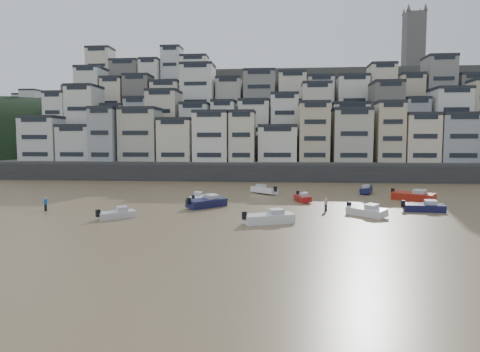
# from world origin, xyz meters

# --- Properties ---
(ground) EXTENTS (400.00, 400.00, 0.00)m
(ground) POSITION_xyz_m (0.00, 0.00, 0.00)
(ground) COLOR #90744D
(ground) RESTS_ON ground
(harbor_wall) EXTENTS (140.00, 3.00, 3.50)m
(harbor_wall) POSITION_xyz_m (10.00, 65.00, 1.75)
(harbor_wall) COLOR #38383A
(harbor_wall) RESTS_ON ground
(hillside) EXTENTS (141.04, 66.00, 50.00)m
(hillside) POSITION_xyz_m (14.73, 104.84, 13.01)
(hillside) COLOR #4C4C47
(hillside) RESTS_ON ground
(headland) EXTENTS (216.00, 135.00, 53.33)m
(headland) POSITION_xyz_m (-95.00, 135.00, 0.02)
(headland) COLOR black
(headland) RESTS_ON ground
(boat_a) EXTENTS (6.11, 4.13, 1.59)m
(boat_a) POSITION_xyz_m (10.94, 17.86, 0.80)
(boat_a) COLOR silver
(boat_a) RESTS_ON ground
(boat_b) EXTENTS (4.83, 5.06, 1.44)m
(boat_b) POSITION_xyz_m (22.01, 23.37, 0.72)
(boat_b) COLOR white
(boat_b) RESTS_ON ground
(boat_c) EXTENTS (5.62, 5.99, 1.69)m
(boat_c) POSITION_xyz_m (2.55, 28.15, 0.84)
(boat_c) COLOR #161945
(boat_c) RESTS_ON ground
(boat_d) EXTENTS (5.36, 2.13, 1.43)m
(boat_d) POSITION_xyz_m (29.72, 27.24, 0.71)
(boat_d) COLOR #161845
(boat_d) RESTS_ON ground
(boat_e) EXTENTS (2.69, 4.94, 1.28)m
(boat_e) POSITION_xyz_m (15.27, 34.75, 0.64)
(boat_e) COLOR #A01413
(boat_e) RESTS_ON ground
(boat_f) EXTENTS (1.75, 4.99, 1.35)m
(boat_f) POSITION_xyz_m (0.32, 32.87, 0.67)
(boat_f) COLOR silver
(boat_f) RESTS_ON ground
(boat_g) EXTENTS (6.45, 5.60, 1.77)m
(boat_g) POSITION_xyz_m (31.39, 37.18, 0.88)
(boat_g) COLOR #A22113
(boat_g) RESTS_ON ground
(boat_h) EXTENTS (5.25, 5.34, 1.54)m
(boat_h) POSITION_xyz_m (9.46, 43.51, 0.77)
(boat_h) COLOR white
(boat_h) RESTS_ON ground
(boat_i) EXTENTS (3.32, 5.70, 1.48)m
(boat_i) POSITION_xyz_m (26.33, 45.47, 0.74)
(boat_i) COLOR #14183E
(boat_i) RESTS_ON ground
(boat_j) EXTENTS (4.30, 4.12, 1.22)m
(boat_j) POSITION_xyz_m (-6.14, 19.30, 0.61)
(boat_j) COLOR silver
(boat_j) RESTS_ON ground
(person_blue) EXTENTS (0.44, 0.44, 1.74)m
(person_blue) POSITION_xyz_m (-16.90, 23.42, 0.87)
(person_blue) COLOR #1857B4
(person_blue) RESTS_ON ground
(person_pink) EXTENTS (0.44, 0.44, 1.74)m
(person_pink) POSITION_xyz_m (17.72, 26.45, 0.87)
(person_pink) COLOR #D09793
(person_pink) RESTS_ON ground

